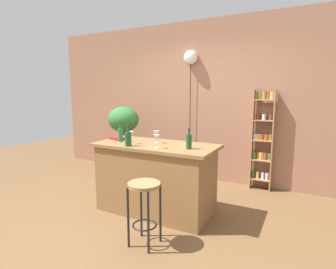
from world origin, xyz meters
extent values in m
plane|color=brown|center=(0.00, 0.00, 0.00)|extent=(12.00, 12.00, 0.00)
cube|color=#9E6B51|center=(0.00, 1.95, 1.40)|extent=(6.40, 0.10, 2.80)
cube|color=olive|center=(0.00, 0.30, 0.43)|extent=(1.45, 0.68, 0.87)
cube|color=olive|center=(0.00, 0.30, 0.89)|extent=(1.58, 0.74, 0.04)
cylinder|color=black|center=(0.18, -0.57, 0.31)|extent=(0.02, 0.02, 0.63)
cylinder|color=black|center=(0.42, -0.57, 0.31)|extent=(0.02, 0.02, 0.63)
cylinder|color=black|center=(0.18, -0.33, 0.31)|extent=(0.02, 0.02, 0.63)
cylinder|color=black|center=(0.42, -0.33, 0.31)|extent=(0.02, 0.02, 0.63)
torus|color=black|center=(0.30, -0.45, 0.21)|extent=(0.26, 0.26, 0.02)
cylinder|color=#9E7042|center=(0.30, -0.45, 0.65)|extent=(0.33, 0.33, 0.03)
cube|color=#A87F51|center=(0.94, 1.81, 0.80)|extent=(0.02, 0.15, 1.61)
cube|color=#A87F51|center=(1.25, 1.81, 0.80)|extent=(0.02, 0.15, 1.61)
cube|color=#A87F51|center=(1.09, 1.81, 0.16)|extent=(0.29, 0.15, 0.02)
cylinder|color=#4C7033|center=(0.98, 1.81, 0.22)|extent=(0.05, 0.05, 0.11)
cylinder|color=gold|center=(1.05, 1.80, 0.22)|extent=(0.05, 0.05, 0.11)
cylinder|color=silver|center=(1.13, 1.80, 0.22)|extent=(0.05, 0.05, 0.11)
cylinder|color=silver|center=(1.20, 1.80, 0.22)|extent=(0.05, 0.05, 0.11)
cube|color=#A87F51|center=(1.09, 1.81, 0.48)|extent=(0.29, 0.15, 0.02)
cylinder|color=#4C7033|center=(0.98, 1.80, 0.55)|extent=(0.06, 0.06, 0.12)
cylinder|color=#994C23|center=(1.04, 1.81, 0.55)|extent=(0.06, 0.06, 0.12)
cylinder|color=gold|center=(1.09, 1.80, 0.55)|extent=(0.06, 0.06, 0.12)
cylinder|color=#994C23|center=(1.15, 1.81, 0.55)|extent=(0.06, 0.06, 0.12)
cylinder|color=#4C7033|center=(1.22, 1.81, 0.55)|extent=(0.06, 0.06, 0.12)
cube|color=#A87F51|center=(1.09, 1.81, 0.80)|extent=(0.29, 0.15, 0.02)
cylinder|color=silver|center=(0.98, 1.80, 0.86)|extent=(0.07, 0.07, 0.09)
cylinder|color=#AD7A38|center=(1.04, 1.82, 0.86)|extent=(0.07, 0.07, 0.09)
cylinder|color=#994C23|center=(1.08, 1.81, 0.86)|extent=(0.07, 0.07, 0.09)
cylinder|color=#994C23|center=(1.16, 1.80, 0.86)|extent=(0.07, 0.07, 0.09)
cylinder|color=#AD7A38|center=(1.20, 1.81, 0.86)|extent=(0.07, 0.07, 0.09)
cube|color=#A87F51|center=(1.09, 1.81, 1.13)|extent=(0.29, 0.15, 0.02)
cylinder|color=brown|center=(1.00, 1.82, 1.18)|extent=(0.06, 0.06, 0.09)
cylinder|color=silver|center=(1.10, 1.80, 1.18)|extent=(0.06, 0.06, 0.09)
cylinder|color=brown|center=(1.20, 1.80, 1.18)|extent=(0.06, 0.06, 0.09)
cube|color=#A87F51|center=(1.09, 1.81, 1.45)|extent=(0.29, 0.15, 0.02)
cylinder|color=#994C23|center=(0.97, 1.80, 1.52)|extent=(0.08, 0.08, 0.12)
cylinder|color=#4C7033|center=(1.03, 1.81, 1.52)|extent=(0.08, 0.08, 0.12)
cylinder|color=#AD7A38|center=(1.08, 1.80, 1.52)|extent=(0.08, 0.08, 0.12)
cylinder|color=#994C23|center=(1.15, 1.81, 1.52)|extent=(0.08, 0.08, 0.12)
cylinder|color=gold|center=(1.21, 1.80, 1.52)|extent=(0.08, 0.08, 0.12)
cylinder|color=#2D2823|center=(-1.25, 1.29, 0.24)|extent=(0.29, 0.29, 0.49)
cylinder|color=#514C47|center=(-1.25, 1.29, 0.60)|extent=(0.27, 0.27, 0.23)
cylinder|color=brown|center=(-1.25, 1.29, 0.80)|extent=(0.03, 0.03, 0.16)
ellipsoid|color=#2D7033|center=(-1.25, 1.29, 1.08)|extent=(0.58, 0.52, 0.46)
cylinder|color=#194C23|center=(0.50, 0.22, 0.99)|extent=(0.07, 0.07, 0.17)
cylinder|color=#194C23|center=(0.50, 0.22, 1.10)|extent=(0.03, 0.03, 0.06)
cylinder|color=black|center=(0.50, 0.22, 1.14)|extent=(0.03, 0.03, 0.01)
cylinder|color=#236638|center=(-0.51, 0.23, 0.99)|extent=(0.06, 0.06, 0.17)
cylinder|color=#236638|center=(-0.51, 0.23, 1.11)|extent=(0.02, 0.02, 0.07)
cylinder|color=black|center=(-0.51, 0.23, 1.15)|extent=(0.03, 0.03, 0.01)
cylinder|color=#194C23|center=(-0.23, 0.03, 0.99)|extent=(0.08, 0.08, 0.17)
cylinder|color=#194C23|center=(-0.23, 0.03, 1.11)|extent=(0.03, 0.03, 0.07)
cylinder|color=black|center=(-0.23, 0.03, 1.15)|extent=(0.03, 0.03, 0.01)
cylinder|color=silver|center=(-0.28, 0.16, 0.91)|extent=(0.06, 0.06, 0.00)
cylinder|color=silver|center=(-0.28, 0.16, 0.95)|extent=(0.01, 0.01, 0.07)
cone|color=silver|center=(-0.28, 0.16, 1.03)|extent=(0.07, 0.07, 0.08)
cylinder|color=silver|center=(0.15, 0.07, 0.91)|extent=(0.06, 0.06, 0.00)
cylinder|color=silver|center=(0.15, 0.07, 0.95)|extent=(0.01, 0.01, 0.07)
cone|color=silver|center=(0.15, 0.07, 1.03)|extent=(0.07, 0.07, 0.08)
cylinder|color=silver|center=(-0.02, 0.36, 0.91)|extent=(0.06, 0.06, 0.00)
cylinder|color=silver|center=(-0.02, 0.36, 0.95)|extent=(0.01, 0.01, 0.07)
cone|color=silver|center=(-0.02, 0.36, 1.03)|extent=(0.07, 0.07, 0.08)
cube|color=maroon|center=(-0.64, 0.34, 0.92)|extent=(0.24, 0.20, 0.03)
cylinder|color=black|center=(-0.18, 1.84, 1.08)|extent=(0.01, 0.01, 2.17)
sphere|color=white|center=(-0.18, 1.84, 2.17)|extent=(0.24, 0.24, 0.24)
camera|label=1|loc=(1.71, -2.62, 1.56)|focal=28.66mm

